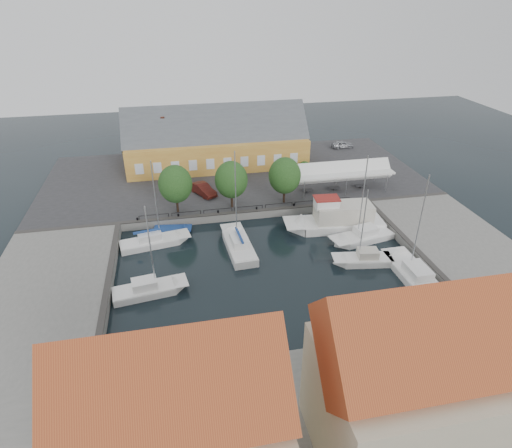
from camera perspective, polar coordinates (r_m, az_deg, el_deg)
The scene contains 21 objects.
ground at distance 46.72m, azimuth 1.45°, elevation -5.11°, with size 140.00×140.00×0.00m, color black.
north_quay at distance 66.49m, azimuth -2.90°, elevation 6.21°, with size 56.00×26.00×1.00m, color #2D2D30.
west_quay at distance 45.92m, azimuth -26.12°, elevation -8.47°, with size 12.00×24.00×1.00m, color slate.
east_quay at distance 53.66m, azimuth 25.58°, elevation -2.75°, with size 12.00×24.00×1.00m, color slate.
south_bank at distance 31.84m, azimuth 10.64°, elevation -25.45°, with size 56.00×14.00×1.00m, color slate.
quay_edge_fittings at distance 50.09m, azimuth 0.30°, elevation -1.11°, with size 56.00×24.72×0.40m.
warehouse at distance 69.82m, azimuth -5.81°, elevation 10.67°, with size 28.56×14.00×9.55m.
tent_canopy at distance 61.23m, azimuth 11.44°, elevation 6.83°, with size 14.00×4.00×2.83m.
quay_trees at distance 54.49m, azimuth -3.32°, elevation 5.91°, with size 18.20×4.20×6.30m.
car_silver at distance 79.20m, azimuth 11.45°, elevation 10.36°, with size 1.58×3.92×1.34m, color #9C9DA3.
car_red at distance 59.70m, azimuth -7.08°, elevation 4.61°, with size 1.64×4.69×1.55m, color #4F1712.
center_sailboat at distance 48.76m, azimuth -2.33°, elevation -3.02°, with size 3.13×8.89×12.03m.
trawler at distance 53.69m, azimuth 10.86°, elevation 0.46°, with size 12.68×4.70×5.00m.
east_boat_a at distance 52.13m, azimuth 14.04°, elevation -1.79°, with size 8.14×4.16×11.17m.
east_boat_b at distance 47.92m, azimuth 14.24°, elevation -4.78°, with size 6.85×3.12×9.31m.
east_boat_c at distance 47.02m, azimuth 20.33°, elevation -6.55°, with size 3.00×9.30×11.67m.
west_boat_a at distance 51.00m, azimuth -13.49°, elevation -2.44°, with size 8.35×3.71×10.82m.
west_boat_c at distance 43.46m, azimuth -14.12°, elevation -8.66°, with size 7.51×3.35×10.00m.
launch_sw at distance 38.12m, azimuth -13.36°, elevation -15.19°, with size 5.75×2.78×0.98m.
launch_nw at distance 53.29m, azimuth -11.15°, elevation -0.94°, with size 4.83×2.49×0.88m.
townhouses at distance 27.15m, azimuth 17.59°, elevation -21.40°, with size 36.30×8.50×12.00m.
Camera 1 is at (-8.76, -37.71, 26.15)m, focal length 30.00 mm.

